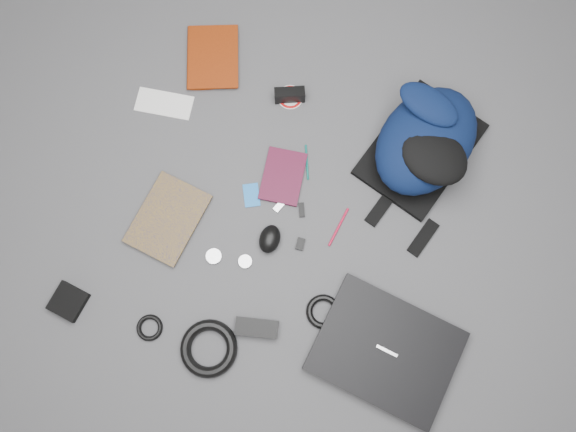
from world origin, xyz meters
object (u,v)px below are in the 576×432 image
(backpack, at_px, (426,141))
(pouch, at_px, (68,301))
(mouse, at_px, (270,239))
(textbook_red, at_px, (187,58))
(compact_camera, at_px, (290,95))
(laptop, at_px, (386,351))
(power_brick, at_px, (257,328))
(comic_book, at_px, (142,206))
(dvd_case, at_px, (283,176))

(backpack, relative_size, pouch, 4.49)
(mouse, height_order, pouch, mouse)
(textbook_red, relative_size, compact_camera, 2.32)
(laptop, height_order, power_brick, laptop)
(backpack, distance_m, mouse, 0.58)
(textbook_red, distance_m, mouse, 0.69)
(mouse, xyz_separation_m, pouch, (-0.54, -0.36, -0.01))
(laptop, height_order, mouse, mouse)
(backpack, bearing_deg, textbook_red, -166.24)
(backpack, distance_m, comic_book, 0.93)
(power_brick, bearing_deg, mouse, 88.13)
(comic_book, xyz_separation_m, dvd_case, (0.41, 0.22, -0.00))
(compact_camera, bearing_deg, comic_book, -145.14)
(textbook_red, bearing_deg, pouch, -113.61)
(backpack, bearing_deg, laptop, -65.75)
(power_brick, bearing_deg, backpack, 53.40)
(backpack, relative_size, dvd_case, 2.42)
(textbook_red, xyz_separation_m, pouch, (-0.09, -0.88, -0.00))
(comic_book, distance_m, compact_camera, 0.60)
(mouse, bearing_deg, power_brick, -82.06)
(textbook_red, relative_size, pouch, 2.41)
(laptop, xyz_separation_m, mouse, (-0.43, 0.23, 0.00))
(backpack, xyz_separation_m, power_brick, (-0.35, -0.70, -0.07))
(mouse, bearing_deg, comic_book, -179.18)
(backpack, height_order, power_brick, backpack)
(dvd_case, bearing_deg, textbook_red, 139.94)
(dvd_case, xyz_separation_m, pouch, (-0.52, -0.57, 0.01))
(mouse, distance_m, pouch, 0.65)
(comic_book, bearing_deg, compact_camera, 65.04)
(dvd_case, distance_m, power_brick, 0.49)
(mouse, distance_m, power_brick, 0.28)
(comic_book, relative_size, mouse, 2.82)
(backpack, bearing_deg, pouch, -119.53)
(backpack, height_order, compact_camera, backpack)
(comic_book, distance_m, power_brick, 0.53)
(comic_book, relative_size, compact_camera, 2.58)
(compact_camera, distance_m, power_brick, 0.76)
(laptop, distance_m, pouch, 0.98)
(compact_camera, relative_size, pouch, 1.04)
(laptop, height_order, dvd_case, laptop)
(mouse, bearing_deg, pouch, -146.78)
(laptop, height_order, compact_camera, compact_camera)
(dvd_case, xyz_separation_m, power_brick, (0.06, -0.49, 0.01))
(mouse, bearing_deg, laptop, -28.23)
(dvd_case, bearing_deg, pouch, -136.79)
(backpack, xyz_separation_m, dvd_case, (-0.41, -0.21, -0.08))
(textbook_red, height_order, power_brick, power_brick)
(comic_book, relative_size, dvd_case, 1.44)
(laptop, bearing_deg, textbook_red, 149.90)
(backpack, distance_m, pouch, 1.22)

